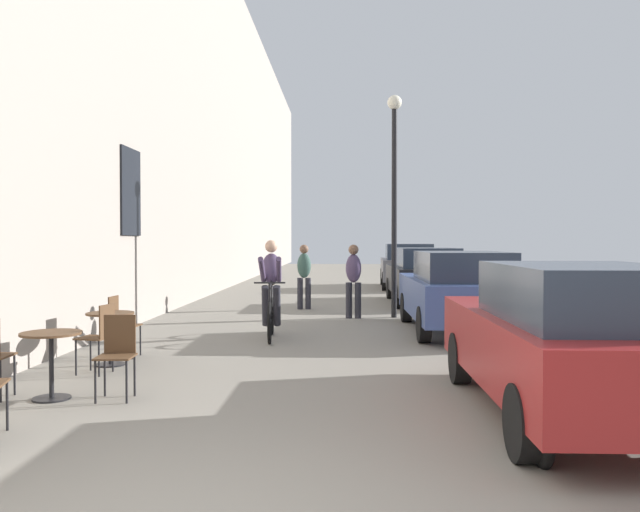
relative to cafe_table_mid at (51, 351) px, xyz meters
The scene contains 15 objects.
building_facade_left 11.89m from the cafe_table_mid, 97.03° to the left, with size 0.54×68.00×11.76m.
cafe_table_mid is the anchor object (origin of this frame).
cafe_chair_mid_toward_wall 0.69m from the cafe_table_mid, ahead, with size 0.40×0.40×0.89m.
cafe_table_far 1.90m from the cafe_table_mid, 91.61° to the left, with size 0.64×0.64×0.72m.
cafe_chair_far_toward_street 1.33m from the cafe_table_mid, 89.08° to the left, with size 0.45×0.45×0.89m.
cafe_chair_far_toward_wall 2.52m from the cafe_table_mid, 92.94° to the left, with size 0.40×0.40×0.89m.
cyclist_on_bicycle 4.89m from the cafe_table_mid, 67.67° to the left, with size 0.52×1.76×1.74m.
pedestrian_near 8.10m from the cafe_table_mid, 65.64° to the left, with size 0.37×0.29×1.61m.
pedestrian_mid 9.47m from the cafe_table_mid, 76.90° to the left, with size 0.37×0.28×1.60m.
street_lamp 9.06m from the cafe_table_mid, 60.76° to the left, with size 0.32×0.32×4.90m.
parked_car_nearest 5.34m from the cafe_table_mid, ahead, with size 1.77×4.17×1.48m.
parked_car_second 7.45m from the cafe_table_mid, 45.22° to the left, with size 1.82×4.24×1.50m.
parked_car_third 11.97m from the cafe_table_mid, 63.69° to the left, with size 1.84×4.26×1.51m.
parked_car_fourth 17.46m from the cafe_table_mid, 71.91° to the left, with size 2.02×4.53×1.59m.
parked_motorcycle 4.83m from the cafe_table_mid, 13.20° to the right, with size 0.62×2.15×0.92m.
Camera 1 is at (0.98, -3.34, 1.70)m, focal length 36.44 mm.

